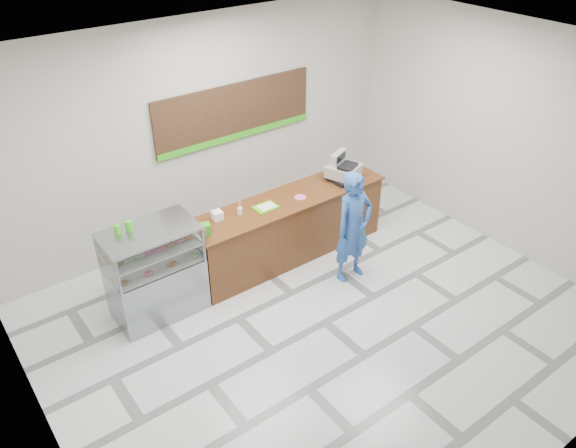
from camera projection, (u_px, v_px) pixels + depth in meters
floor at (325, 322)px, 7.58m from camera, size 7.00×7.00×0.00m
back_wall at (204, 131)px, 8.66m from camera, size 7.00×0.00×7.00m
ceiling at (338, 65)px, 5.69m from camera, size 7.00×7.00×0.00m
sales_counter at (289, 227)px, 8.62m from camera, size 3.26×0.76×1.03m
display_case at (155, 272)px, 7.42m from camera, size 1.22×0.72×1.33m
menu_board at (235, 113)px, 8.81m from camera, size 2.80×0.06×0.90m
cash_register at (343, 170)px, 8.78m from camera, size 0.59×0.60×0.42m
card_terminal at (341, 177)px, 8.88m from camera, size 0.09×0.15×0.04m
serving_tray at (266, 207)px, 8.11m from camera, size 0.34×0.24×0.02m
napkin_box at (217, 215)px, 7.82m from camera, size 0.15×0.15×0.12m
straw_cup at (240, 211)px, 7.93m from camera, size 0.07×0.07×0.11m
promo_box at (203, 229)px, 7.48m from camera, size 0.21×0.17×0.16m
donut_decal at (300, 197)px, 8.37m from camera, size 0.18×0.18×0.00m
green_cup_left at (117, 230)px, 6.96m from camera, size 0.08×0.08×0.12m
green_cup_right at (129, 226)px, 7.02m from camera, size 0.09×0.09×0.14m
customer at (353, 227)px, 8.00m from camera, size 0.63×0.41×1.71m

